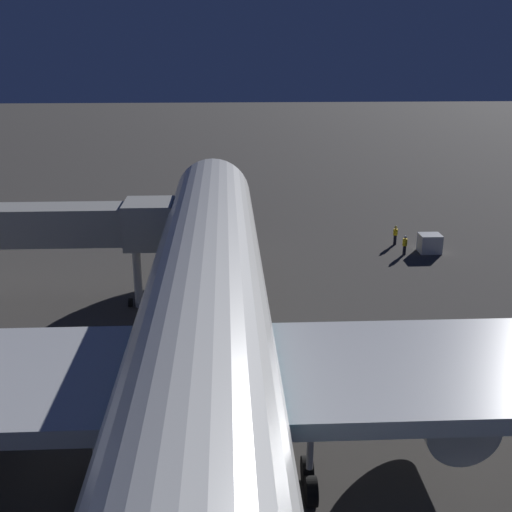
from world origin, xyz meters
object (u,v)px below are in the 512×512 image
Objects in this scene: airliner_at_gate at (202,361)px; traffic_cone_nose_port at (241,254)px; baggage_container_mid_row at (430,243)px; ground_crew_marshaller_fwd at (395,234)px; ground_crew_near_nose_gear at (405,244)px; jet_bridge at (62,225)px; traffic_cone_nose_starboard at (189,255)px.

traffic_cone_nose_port is (-2.20, -29.25, -5.52)m from airliner_at_gate.
ground_crew_marshaller_fwd is at bearing -43.24° from baggage_container_mid_row.
airliner_at_gate is at bearing 61.03° from ground_crew_near_nose_gear.
airliner_at_gate is at bearing 63.35° from ground_crew_marshaller_fwd.
jet_bridge is at bearing -62.76° from airliner_at_gate.
jet_bridge reaches higher than traffic_cone_nose_starboard.
baggage_container_mid_row is 3.35m from ground_crew_marshaller_fwd.
jet_bridge is 13.90m from traffic_cone_nose_starboard.
airliner_at_gate reaches higher than baggage_container_mid_row.
airliner_at_gate is 33.88m from ground_crew_near_nose_gear.
jet_bridge reaches higher than traffic_cone_nose_port.
ground_crew_near_nose_gear is (-16.24, -29.33, -4.86)m from airliner_at_gate.
jet_bridge is 29.53m from ground_crew_marshaller_fwd.
traffic_cone_nose_port is at bearing 11.92° from ground_crew_marshaller_fwd.
baggage_container_mid_row is at bearing 136.76° from ground_crew_marshaller_fwd.
ground_crew_marshaller_fwd is at bearing -168.08° from traffic_cone_nose_port.
baggage_container_mid_row reaches higher than traffic_cone_nose_port.
baggage_container_mid_row is 1.06× the size of ground_crew_marshaller_fwd.
ground_crew_near_nose_gear is (2.36, 0.58, 0.14)m from baggage_container_mid_row.
traffic_cone_nose_port is 1.00× the size of traffic_cone_nose_starboard.
ground_crew_near_nose_gear reaches higher than traffic_cone_nose_starboard.
ground_crew_near_nose_gear is 2.87m from ground_crew_marshaller_fwd.
airliner_at_gate is 35.54× the size of ground_crew_near_nose_gear.
ground_crew_marshaller_fwd is (0.08, -2.87, 0.01)m from ground_crew_near_nose_gear.
ground_crew_marshaller_fwd is (-25.98, -13.12, -4.95)m from jet_bridge.
airliner_at_gate is at bearing 58.13° from baggage_container_mid_row.
airliner_at_gate is 29.85m from traffic_cone_nose_port.
ground_crew_near_nose_gear reaches higher than baggage_container_mid_row.
ground_crew_near_nose_gear is at bearing -179.76° from traffic_cone_nose_starboard.
airliner_at_gate is 35.57m from baggage_container_mid_row.
ground_crew_marshaller_fwd is 14.28m from traffic_cone_nose_port.
jet_bridge is at bearing 53.13° from traffic_cone_nose_starboard.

